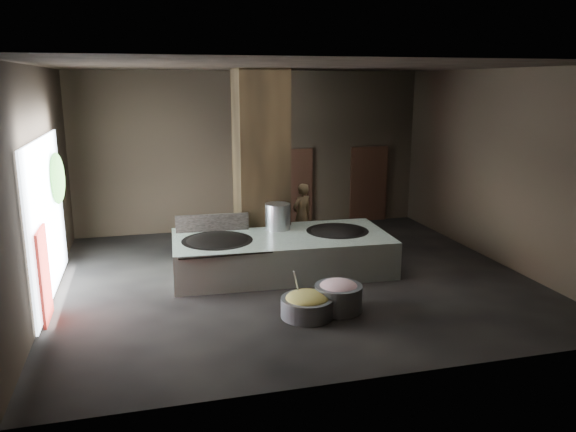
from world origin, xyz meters
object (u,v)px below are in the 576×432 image
object	(u,v)px
hearth_platform	(281,253)
cook	(302,215)
meat_basin	(338,298)
wok_left	(217,244)
veg_basin	(307,307)
stock_pot	(278,217)
wok_right	(337,234)

from	to	relation	value
hearth_platform	cook	distance (m)	2.13
meat_basin	wok_left	bearing A→B (deg)	128.78
veg_basin	wok_left	bearing A→B (deg)	116.82
cook	meat_basin	bearing A→B (deg)	55.98
stock_pot	meat_basin	xyz separation A→B (m)	(0.44, -3.01, -0.88)
wok_right	meat_basin	distance (m)	2.70
stock_pot	veg_basin	xyz separation A→B (m)	(-0.21, -3.15, -0.95)
wok_left	cook	distance (m)	3.09
wok_left	meat_basin	xyz separation A→B (m)	(1.94, -2.41, -0.50)
cook	meat_basin	xyz separation A→B (m)	(-0.52, -4.29, -0.58)
wok_left	wok_right	world-z (taller)	wok_left
cook	stock_pot	bearing A→B (deg)	26.12
wok_right	stock_pot	distance (m)	1.44
veg_basin	meat_basin	xyz separation A→B (m)	(0.65, 0.13, 0.07)
wok_left	veg_basin	size ratio (longest dim) A/B	1.57
wok_right	meat_basin	world-z (taller)	wok_right
stock_pot	meat_basin	bearing A→B (deg)	-81.73
wok_left	cook	bearing A→B (deg)	37.44
cook	meat_basin	distance (m)	4.36
stock_pot	veg_basin	bearing A→B (deg)	-93.87
wok_left	meat_basin	bearing A→B (deg)	-51.22
wok_left	veg_basin	world-z (taller)	wok_left
wok_right	stock_pot	world-z (taller)	stock_pot
wok_right	veg_basin	distance (m)	3.10
wok_left	veg_basin	xyz separation A→B (m)	(1.29, -2.55, -0.57)
wok_right	veg_basin	bearing A→B (deg)	-119.76
wok_left	meat_basin	size ratio (longest dim) A/B	1.70
hearth_platform	cook	size ratio (longest dim) A/B	2.91
cook	meat_basin	size ratio (longest dim) A/B	1.85
hearth_platform	stock_pot	world-z (taller)	stock_pot
meat_basin	veg_basin	bearing A→B (deg)	-168.36
wok_left	stock_pot	distance (m)	1.66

